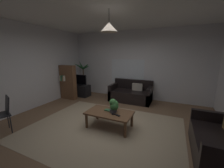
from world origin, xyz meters
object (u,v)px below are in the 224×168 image
Objects in this scene: bookshelf_corner at (68,82)px; folding_chair at (2,112)px; couch_under_window at (131,94)px; remote_on_table_0 at (117,115)px; remote_on_table_1 at (113,113)px; pendant_lamp at (109,27)px; couch_right_side at (223,146)px; coffee_table at (109,114)px; book_on_table_0 at (108,110)px; tv_stand at (80,90)px; potted_palm_corner at (83,80)px; tv at (79,80)px; potted_plant_on_table at (114,105)px.

bookshelf_corner reaches higher than folding_chair.
couch_under_window is 10.04× the size of remote_on_table_0.
pendant_lamp reaches higher than remote_on_table_1.
couch_right_side is 5.14m from bookshelf_corner.
couch_right_side is at bearing -26.05° from remote_on_table_1.
remote_on_table_0 is at bearing -23.10° from coffee_table.
bookshelf_corner reaches higher than book_on_table_0.
bookshelf_corner is (-0.19, -0.52, 0.46)m from tv_stand.
potted_palm_corner is at bearing 95.41° from folding_chair.
remote_on_table_1 is at bearing 85.90° from remote_on_table_0.
pendant_lamp is at bearing -39.03° from tv_stand.
potted_palm_corner is at bearing 104.05° from tv.
remote_on_table_1 is 0.11× the size of bookshelf_corner.
coffee_table is at bearing -39.03° from tv_stand.
tv_stand reaches higher than remote_on_table_1.
potted_palm_corner is (-2.76, 2.51, 0.22)m from remote_on_table_0.
couch_under_window is 1.11× the size of couch_right_side.
couch_right_side is (2.38, -2.42, 0.00)m from couch_under_window.
pendant_lamp reaches higher than bookshelf_corner.
remote_on_table_0 is at bearing -27.25° from book_on_table_0.
book_on_table_0 is 0.44× the size of potted_plant_on_table.
couch_right_side reaches higher than remote_on_table_0.
bookshelf_corner reaches higher than couch_right_side.
folding_chair is (0.41, -2.66, -0.20)m from bookshelf_corner.
pendant_lamp is (-0.10, -0.05, 1.83)m from potted_plant_on_table.
tv_stand is 0.49m from tv.
tv_stand reaches higher than remote_on_table_0.
bookshelf_corner reaches higher than couch_under_window.
remote_on_table_1 is at bearing -43.08° from potted_palm_corner.
folding_chair is (-2.17, -1.25, 0.16)m from coffee_table.
pendant_lamp is (-0.25, 0.11, 2.00)m from remote_on_table_0.
potted_palm_corner is (-0.12, 0.47, 0.39)m from tv_stand.
coffee_table is 3.09m from tv.
book_on_table_0 is at bearing -43.88° from potted_palm_corner.
tv reaches higher than book_on_table_0.
coffee_table is at bearing -95.36° from couch_right_side.
remote_on_table_0 reaches higher than coffee_table.
book_on_table_0 is 0.20× the size of tv.
couch_under_window is at bearing 90.70° from book_on_table_0.
potted_palm_corner reaches higher than book_on_table_0.
remote_on_table_1 reaches higher than coffee_table.
remote_on_table_1 is at bearing -28.62° from bookshelf_corner.
couch_right_side is at bearing -5.36° from pendant_lamp.
tv is 0.47× the size of potted_palm_corner.
book_on_table_0 is at bearing 79.98° from remote_on_table_0.
couch_under_window is at bearing 59.15° from folding_chair.
couch_right_side is 2.04m from remote_on_table_0.
remote_on_table_0 is 0.14m from remote_on_table_1.
couch_under_window is 2.18× the size of tv.
couch_right_side is 5.15m from tv.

